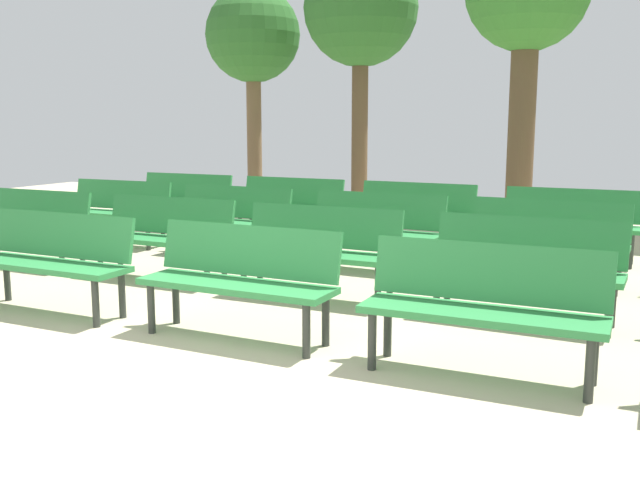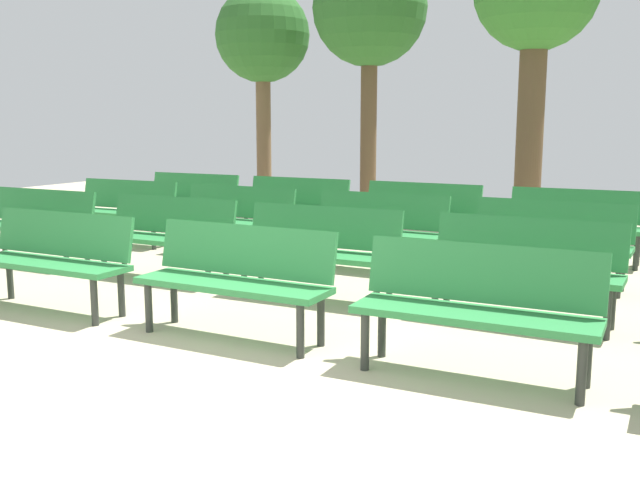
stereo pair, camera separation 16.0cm
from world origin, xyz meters
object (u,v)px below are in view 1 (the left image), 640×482
Objects in this scene: bench_r1_c3 at (525,262)px; bench_r3_c1 at (289,204)px; bench_r1_c0 at (31,222)px; bench_r3_c2 at (414,211)px; bench_r1_c2 at (319,246)px; bench_r2_c2 at (375,226)px; bench_r2_c3 at (547,237)px; bench_r0_c1 at (53,256)px; bench_r2_c1 at (231,216)px; bench_r3_c3 at (570,220)px; bench_r3_c0 at (183,198)px; tree_3 at (253,38)px; bench_r0_c3 at (484,301)px; tree_2 at (361,12)px; bench_r0_c2 at (241,274)px; bench_r1_c1 at (164,232)px; bench_r2_c0 at (117,208)px.

bench_r1_c3 is 4.88m from bench_r3_c1.
bench_r1_c0 is 4.82m from bench_r3_c2.
bench_r1_c2 is 1.00× the size of bench_r2_c2.
bench_r2_c2 and bench_r3_c2 have the same top height.
bench_r1_c0 and bench_r2_c3 have the same top height.
bench_r2_c3 is at bearing 38.52° from bench_r0_c1.
bench_r1_c0 is 2.37m from bench_r2_c1.
bench_r3_c3 is (1.98, -0.01, 0.00)m from bench_r3_c2.
bench_r1_c3 and bench_r3_c0 have the same top height.
bench_r2_c1 is at bearing 90.87° from bench_r0_c1.
tree_3 is (-2.76, 5.24, 2.84)m from bench_r2_c1.
bench_r0_c3 and bench_r1_c0 have the same top height.
bench_r1_c0 is 0.37× the size of tree_3.
bench_r2_c1 is 6.20m from tree_2.
bench_r3_c3 is (5.77, -0.03, 0.00)m from bench_r3_c0.
bench_r2_c1 is at bearing -178.98° from bench_r2_c2.
bench_r0_c2 is 1.00× the size of bench_r1_c3.
bench_r1_c1 is 0.99× the size of bench_r2_c1.
bench_r3_c0 is at bearing -110.74° from tree_2.
bench_r1_c0 is at bearing -178.62° from bench_r1_c3.
bench_r0_c2 is 0.99× the size of bench_r3_c2.
bench_r3_c1 is 1.00× the size of bench_r3_c3.
bench_r3_c0 is (-1.86, 1.53, 0.00)m from bench_r2_c1.
bench_r0_c3 is at bearing -62.35° from tree_2.
bench_r1_c3 is at bearing -18.58° from bench_r2_c1.
bench_r3_c1 is at bearing 143.56° from bench_r1_c3.
bench_r3_c1 is at bearing 160.27° from bench_r2_c3.
bench_r0_c1 is 3.53m from bench_r2_c2.
tree_3 is at bearing 97.40° from bench_r1_c0.
bench_r3_c0 and bench_r3_c1 have the same top height.
bench_r2_c0 is 5.98m from bench_r3_c3.
bench_r3_c1 and bench_r3_c2 have the same top height.
bench_r2_c3 is (1.89, 2.96, 0.00)m from bench_r0_c2.
tree_3 is at bearing 133.22° from bench_r2_c2.
bench_r1_c1 is at bearing -157.00° from bench_r2_c3.
tree_2 reaches higher than bench_r2_c1.
bench_r1_c3 is 1.00× the size of bench_r3_c0.
bench_r0_c1 is 1.00× the size of bench_r0_c3.
bench_r3_c1 is (-1.93, 1.54, 0.00)m from bench_r2_c2.
bench_r0_c1 is 1.00× the size of bench_r3_c0.
bench_r1_c3 is 1.00× the size of bench_r3_c2.
bench_r3_c3 is (5.81, 1.43, 0.00)m from bench_r2_c0.
tree_2 reaches higher than bench_r3_c2.
bench_r1_c1 is 2.36m from bench_r2_c2.
bench_r2_c3 and bench_r3_c3 have the same top height.
bench_r0_c3 is at bearing -64.74° from bench_r3_c2.
bench_r2_c2 is 7.60m from tree_3.
bench_r0_c2 is 2.91m from bench_r2_c2.
bench_r0_c2 is at bearing -54.28° from bench_r2_c1.
bench_r0_c1 is at bearing -58.64° from bench_r2_c0.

